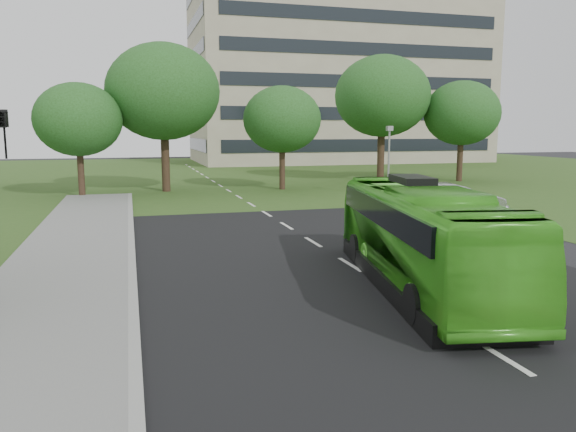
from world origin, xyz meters
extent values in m
plane|color=black|center=(0.00, 0.00, 0.00)|extent=(160.00, 160.00, 0.00)
cube|color=black|center=(0.00, 20.00, 0.01)|extent=(14.00, 120.00, 0.01)
cube|color=black|center=(0.00, 14.00, 0.01)|extent=(80.00, 12.00, 0.01)
cube|color=silver|center=(0.00, 15.00, 0.02)|extent=(0.15, 90.00, 0.01)
cube|color=gray|center=(-7.10, -5.00, 0.07)|extent=(0.25, 60.00, 0.15)
cube|color=slate|center=(-9.20, -5.00, 0.08)|extent=(4.00, 60.00, 0.14)
cube|color=#2F511B|center=(0.00, 45.00, 0.01)|extent=(120.00, 60.00, 0.01)
cube|color=gray|center=(22.00, 62.00, 12.50)|extent=(40.00, 20.00, 25.00)
cube|color=black|center=(22.00, 51.95, 12.50)|extent=(36.80, 0.10, 23.00)
cube|color=black|center=(1.95, 62.00, 12.50)|extent=(0.10, 18.40, 23.00)
cylinder|color=black|center=(-10.21, 24.95, 1.45)|extent=(0.43, 0.43, 2.89)
ellipsoid|color=#204416|center=(-10.21, 24.95, 5.19)|extent=(5.74, 5.74, 4.88)
cylinder|color=black|center=(-4.49, 26.87, 1.98)|extent=(0.60, 0.60, 3.96)
ellipsoid|color=#204416|center=(-4.49, 26.87, 7.21)|extent=(8.14, 8.14, 6.92)
cylinder|color=black|center=(4.11, 25.93, 1.47)|extent=(0.44, 0.44, 2.94)
ellipsoid|color=#204416|center=(4.11, 25.93, 5.28)|extent=(5.85, 5.85, 4.97)
cylinder|color=black|center=(14.24, 30.18, 2.05)|extent=(0.62, 0.62, 4.09)
ellipsoid|color=#204416|center=(14.24, 30.18, 7.39)|extent=(8.23, 8.23, 7.00)
cylinder|color=black|center=(20.94, 28.27, 1.66)|extent=(0.50, 0.50, 3.32)
ellipsoid|color=#204416|center=(20.94, 28.27, 5.93)|extent=(6.54, 6.54, 5.56)
imported|color=green|center=(1.00, -0.93, 1.47)|extent=(4.28, 10.79, 2.93)
imported|color=#9B9A9E|center=(9.33, 10.64, 0.86)|extent=(5.46, 2.69, 1.72)
imported|color=black|center=(-9.84, -0.65, 4.40)|extent=(0.23, 0.26, 1.10)
cylinder|color=gray|center=(10.00, 19.86, 2.25)|extent=(0.13, 0.13, 4.49)
cube|color=gray|center=(10.00, 19.86, 4.60)|extent=(0.50, 0.47, 0.34)
camera|label=1|loc=(-7.04, -15.19, 4.54)|focal=35.00mm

